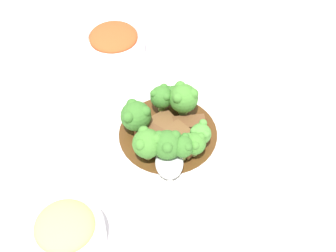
{
  "coord_description": "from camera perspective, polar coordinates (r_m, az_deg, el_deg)",
  "views": [
    {
      "loc": [
        0.08,
        -0.46,
        0.61
      ],
      "look_at": [
        0.0,
        0.0,
        0.03
      ],
      "focal_mm": 50.0,
      "sensor_mm": 36.0,
      "label": 1
    }
  ],
  "objects": [
    {
      "name": "ground_plane",
      "position": [
        0.77,
        0.0,
        -1.61
      ],
      "size": [
        4.0,
        4.0,
        0.0
      ],
      "primitive_type": "plane",
      "color": "silver"
    },
    {
      "name": "main_plate",
      "position": [
        0.76,
        0.0,
        -1.14
      ],
      "size": [
        0.26,
        0.26,
        0.02
      ],
      "color": "white",
      "rests_on": "ground_plane"
    },
    {
      "name": "beef_strip_0",
      "position": [
        0.76,
        -0.77,
        0.44
      ],
      "size": [
        0.06,
        0.06,
        0.01
      ],
      "color": "brown",
      "rests_on": "main_plate"
    },
    {
      "name": "beef_strip_1",
      "position": [
        0.76,
        2.61,
        0.38
      ],
      "size": [
        0.06,
        0.04,
        0.01
      ],
      "color": "brown",
      "rests_on": "main_plate"
    },
    {
      "name": "beef_strip_2",
      "position": [
        0.74,
        1.8,
        -1.57
      ],
      "size": [
        0.07,
        0.07,
        0.01
      ],
      "color": "brown",
      "rests_on": "main_plate"
    },
    {
      "name": "beef_strip_3",
      "position": [
        0.74,
        -1.22,
        -1.48
      ],
      "size": [
        0.08,
        0.06,
        0.01
      ],
      "color": "brown",
      "rests_on": "main_plate"
    },
    {
      "name": "broccoli_floret_0",
      "position": [
        0.75,
        1.9,
        3.44
      ],
      "size": [
        0.05,
        0.05,
        0.06
      ],
      "color": "#8EB756",
      "rests_on": "main_plate"
    },
    {
      "name": "broccoli_floret_1",
      "position": [
        0.7,
        -0.09,
        -2.26
      ],
      "size": [
        0.04,
        0.04,
        0.05
      ],
      "color": "#7FA84C",
      "rests_on": "main_plate"
    },
    {
      "name": "broccoli_floret_2",
      "position": [
        0.72,
        3.99,
        -0.94
      ],
      "size": [
        0.03,
        0.03,
        0.04
      ],
      "color": "#7FA84C",
      "rests_on": "main_plate"
    },
    {
      "name": "broccoli_floret_3",
      "position": [
        0.73,
        -3.97,
        1.19
      ],
      "size": [
        0.05,
        0.05,
        0.05
      ],
      "color": "#7FA84C",
      "rests_on": "main_plate"
    },
    {
      "name": "broccoli_floret_4",
      "position": [
        0.71,
        3.28,
        -2.12
      ],
      "size": [
        0.03,
        0.03,
        0.04
      ],
      "color": "#8EB756",
      "rests_on": "main_plate"
    },
    {
      "name": "broccoli_floret_5",
      "position": [
        0.76,
        -0.79,
        3.58
      ],
      "size": [
        0.04,
        0.04,
        0.05
      ],
      "color": "#8EB756",
      "rests_on": "main_plate"
    },
    {
      "name": "broccoli_floret_6",
      "position": [
        0.7,
        -2.55,
        -2.1
      ],
      "size": [
        0.05,
        0.05,
        0.05
      ],
      "color": "#8EB756",
      "rests_on": "main_plate"
    },
    {
      "name": "broccoli_floret_7",
      "position": [
        0.77,
        0.64,
        3.84
      ],
      "size": [
        0.03,
        0.03,
        0.04
      ],
      "color": "#8EB756",
      "rests_on": "main_plate"
    },
    {
      "name": "broccoli_floret_8",
      "position": [
        0.7,
        1.82,
        -2.47
      ],
      "size": [
        0.03,
        0.03,
        0.05
      ],
      "color": "#7FA84C",
      "rests_on": "main_plate"
    },
    {
      "name": "serving_spoon",
      "position": [
        0.7,
        0.21,
        -5.71
      ],
      "size": [
        0.07,
        0.22,
        0.01
      ],
      "color": "silver",
      "rests_on": "main_plate"
    },
    {
      "name": "side_bowl_kimchi",
      "position": [
        0.9,
        -6.6,
        10.07
      ],
      "size": [
        0.12,
        0.12,
        0.05
      ],
      "color": "white",
      "rests_on": "ground_plane"
    },
    {
      "name": "side_bowl_appetizer",
      "position": [
        0.66,
        -12.25,
        -12.43
      ],
      "size": [
        0.1,
        0.1,
        0.06
      ],
      "color": "white",
      "rests_on": "ground_plane"
    },
    {
      "name": "sauce_dish",
      "position": [
        0.86,
        12.2,
        4.81
      ],
      "size": [
        0.07,
        0.07,
        0.01
      ],
      "color": "white",
      "rests_on": "ground_plane"
    }
  ]
}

